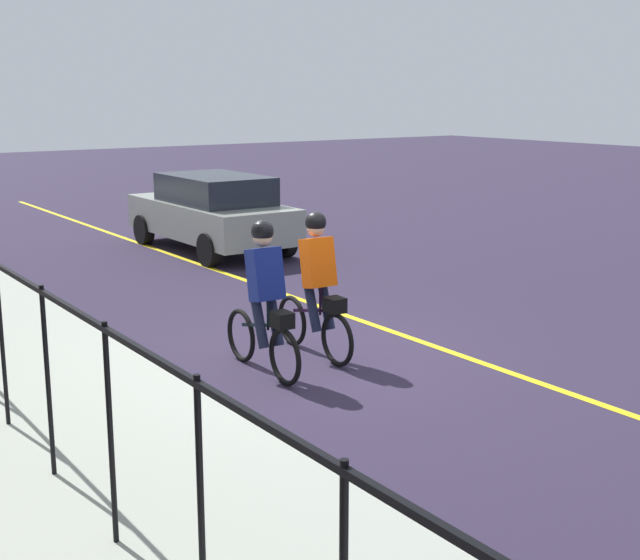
% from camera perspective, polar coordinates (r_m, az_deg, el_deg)
% --- Properties ---
extents(ground_plane, '(80.00, 80.00, 0.00)m').
position_cam_1_polar(ground_plane, '(10.71, -0.24, -5.31)').
color(ground_plane, '#2A2237').
extents(lane_line_centre, '(36.00, 0.12, 0.01)m').
position_cam_1_polar(lane_line_centre, '(11.65, 6.26, -3.91)').
color(lane_line_centre, yellow).
rests_on(lane_line_centre, ground).
extents(sidewalk, '(40.00, 3.20, 0.15)m').
position_cam_1_polar(sidewalk, '(9.29, -17.96, -8.25)').
color(sidewalk, '#989D91').
rests_on(sidewalk, ground).
extents(cyclist_lead, '(1.71, 0.37, 1.83)m').
position_cam_1_polar(cyclist_lead, '(10.62, -0.19, -0.37)').
color(cyclist_lead, black).
rests_on(cyclist_lead, ground).
extents(cyclist_follow, '(1.71, 0.37, 1.83)m').
position_cam_1_polar(cyclist_follow, '(9.96, -3.66, -1.25)').
color(cyclist_follow, black).
rests_on(cyclist_follow, ground).
extents(patrol_sedan, '(4.41, 1.93, 1.58)m').
position_cam_1_polar(patrol_sedan, '(18.03, -7.12, 4.52)').
color(patrol_sedan, '#949A8F').
rests_on(patrol_sedan, ground).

